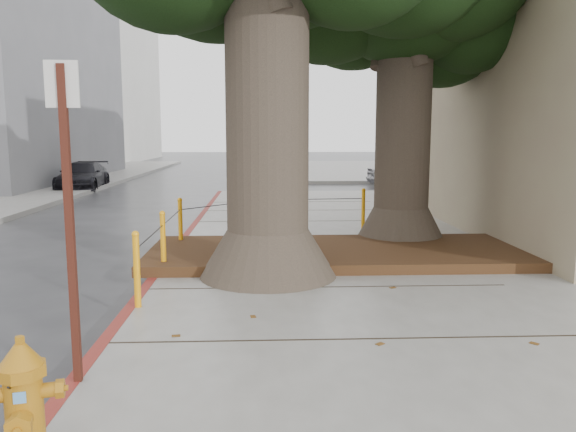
# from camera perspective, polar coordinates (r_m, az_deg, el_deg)

# --- Properties ---
(ground) EXTENTS (140.00, 140.00, 0.00)m
(ground) POSITION_cam_1_polar(r_m,az_deg,el_deg) (5.94, 1.18, -13.83)
(ground) COLOR #28282B
(ground) RESTS_ON ground
(sidewalk_far) EXTENTS (16.00, 20.00, 0.15)m
(sidewalk_far) POSITION_cam_1_polar(r_m,az_deg,el_deg) (36.12, 7.69, 4.73)
(sidewalk_far) COLOR slate
(sidewalk_far) RESTS_ON ground
(curb_red) EXTENTS (0.14, 26.00, 0.16)m
(curb_red) POSITION_cam_1_polar(r_m,az_deg,el_deg) (8.44, -13.72, -6.81)
(curb_red) COLOR maroon
(curb_red) RESTS_ON ground
(planter_bed) EXTENTS (6.40, 2.60, 0.16)m
(planter_bed) POSITION_cam_1_polar(r_m,az_deg,el_deg) (9.68, 5.04, -3.73)
(planter_bed) COLOR black
(planter_bed) RESTS_ON sidewalk_main
(building_far_white) EXTENTS (12.00, 18.00, 15.00)m
(building_far_white) POSITION_cam_1_polar(r_m,az_deg,el_deg) (53.43, -21.21, 13.34)
(building_far_white) COLOR silver
(building_far_white) RESTS_ON ground
(building_side_white) EXTENTS (10.00, 10.00, 9.00)m
(building_side_white) POSITION_cam_1_polar(r_m,az_deg,el_deg) (35.56, 25.43, 11.10)
(building_side_white) COLOR silver
(building_side_white) RESTS_ON ground
(bollard_ring) EXTENTS (3.79, 5.39, 0.95)m
(bollard_ring) POSITION_cam_1_polar(r_m,az_deg,el_deg) (10.00, -5.37, -0.82)
(bollard_ring) COLOR #F89E0D
(bollard_ring) RESTS_ON sidewalk_main
(fire_hydrant) EXTENTS (0.44, 0.42, 0.83)m
(fire_hydrant) POSITION_cam_1_polar(r_m,az_deg,el_deg) (4.13, -25.27, -16.57)
(fire_hydrant) COLOR #B87312
(fire_hydrant) RESTS_ON sidewalk_main
(signpost) EXTENTS (0.26, 0.07, 2.66)m
(signpost) POSITION_cam_1_polar(r_m,az_deg,el_deg) (4.91, -21.39, 0.97)
(signpost) COLOR #471911
(signpost) RESTS_ON sidewalk_main
(car_silver) EXTENTS (3.28, 1.48, 1.09)m
(car_silver) POSITION_cam_1_polar(r_m,az_deg,el_deg) (25.51, 11.65, 4.27)
(car_silver) COLOR #99999E
(car_silver) RESTS_ON ground
(car_red) EXTENTS (4.18, 1.46, 1.38)m
(car_red) POSITION_cam_1_polar(r_m,az_deg,el_deg) (26.66, 17.49, 4.53)
(car_red) COLOR maroon
(car_red) RESTS_ON ground
(car_dark) EXTENTS (1.83, 3.99, 1.13)m
(car_dark) POSITION_cam_1_polar(r_m,az_deg,el_deg) (24.64, -20.12, 3.85)
(car_dark) COLOR black
(car_dark) RESTS_ON ground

